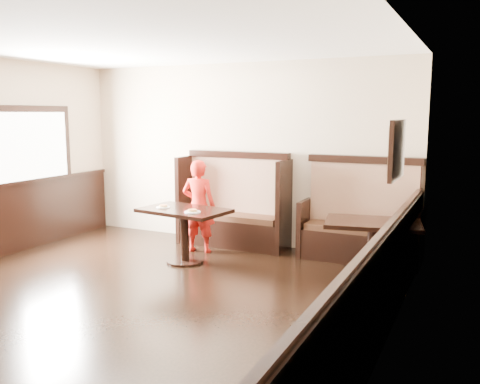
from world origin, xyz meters
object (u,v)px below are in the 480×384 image
Objects in this scene: booth_neighbor at (360,226)px; table_main at (184,221)px; booth_main at (235,211)px; child at (199,206)px; table_neighbor at (372,237)px.

table_main is (-2.14, -1.16, 0.09)m from booth_neighbor.
child is (-0.29, -0.60, 0.16)m from booth_main.
booth_main reaches higher than child.
table_main is at bearing -99.33° from booth_main.
table_main is at bearing 173.97° from table_neighbor.
booth_main and booth_neighbor have the same top height.
booth_neighbor reaches higher than table_neighbor.
booth_main reaches higher than table_neighbor.
booth_neighbor is 1.31× the size of table_main.
booth_neighbor is 1.01m from table_neighbor.
booth_neighbor is at bearing 36.04° from table_main.
child is (-2.59, 0.35, 0.11)m from table_neighbor.
child reaches higher than table_neighbor.
child is at bearing 107.64° from table_main.
booth_neighbor is at bearing 99.49° from table_neighbor.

